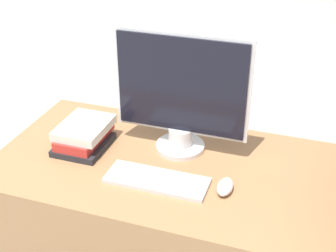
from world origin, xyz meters
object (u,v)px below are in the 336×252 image
monitor (182,94)px  keyboard (157,180)px  mouse (225,187)px  book_stack (84,135)px

monitor → keyboard: (-0.01, -0.25, -0.24)m
mouse → book_stack: size_ratio=0.40×
mouse → book_stack: book_stack is taller
book_stack → monitor: bearing=15.7°
mouse → book_stack: 0.63m
mouse → keyboard: bearing=-173.6°
keyboard → book_stack: book_stack is taller
keyboard → book_stack: 0.40m
monitor → book_stack: 0.44m
keyboard → mouse: size_ratio=3.61×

